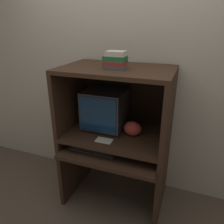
% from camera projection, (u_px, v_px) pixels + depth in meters
% --- Properties ---
extents(ground_plane, '(12.00, 12.00, 0.00)m').
position_uv_depth(ground_plane, '(105.00, 218.00, 2.18)').
color(ground_plane, brown).
extents(wall_back, '(6.00, 0.06, 2.60)m').
position_uv_depth(wall_back, '(129.00, 74.00, 2.31)').
color(wall_back, beige).
rests_on(wall_back, ground_plane).
extents(desk_base, '(1.01, 0.73, 0.66)m').
position_uv_depth(desk_base, '(114.00, 167.00, 2.25)').
color(desk_base, '#382316').
rests_on(desk_base, ground_plane).
extents(desk_monitor_shelf, '(1.01, 0.66, 0.13)m').
position_uv_depth(desk_monitor_shelf, '(116.00, 135.00, 2.17)').
color(desk_monitor_shelf, '#382316').
rests_on(desk_monitor_shelf, desk_base).
extents(hutch_upper, '(1.01, 0.66, 0.64)m').
position_uv_depth(hutch_upper, '(118.00, 90.00, 2.03)').
color(hutch_upper, '#382316').
rests_on(hutch_upper, desk_monitor_shelf).
extents(crt_monitor, '(0.40, 0.40, 0.40)m').
position_uv_depth(crt_monitor, '(106.00, 108.00, 2.20)').
color(crt_monitor, '#333338').
rests_on(crt_monitor, desk_monitor_shelf).
extents(keyboard, '(0.45, 0.14, 0.03)m').
position_uv_depth(keyboard, '(93.00, 149.00, 2.09)').
color(keyboard, '#2D2D30').
rests_on(keyboard, desk_base).
extents(mouse, '(0.06, 0.04, 0.03)m').
position_uv_depth(mouse, '(121.00, 155.00, 2.01)').
color(mouse, '#28282B').
rests_on(mouse, desk_base).
extents(snack_bag, '(0.17, 0.13, 0.14)m').
position_uv_depth(snack_bag, '(133.00, 129.00, 2.09)').
color(snack_bag, '#BC382D').
rests_on(snack_bag, desk_monitor_shelf).
extents(book_stack, '(0.19, 0.15, 0.15)m').
position_uv_depth(book_stack, '(116.00, 60.00, 1.85)').
color(book_stack, '#4C4C51').
rests_on(book_stack, hutch_upper).
extents(paper_card, '(0.15, 0.10, 0.00)m').
position_uv_depth(paper_card, '(104.00, 140.00, 2.01)').
color(paper_card, beige).
rests_on(paper_card, desk_monitor_shelf).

